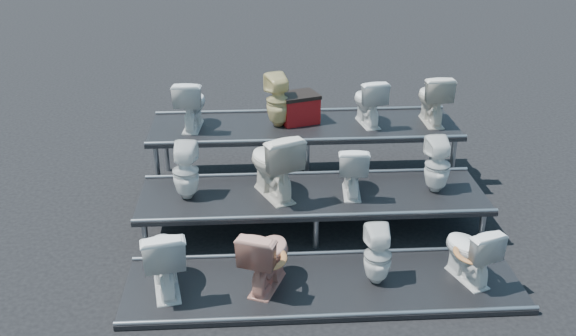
{
  "coord_description": "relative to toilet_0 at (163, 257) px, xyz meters",
  "views": [
    {
      "loc": [
        -0.71,
        -6.93,
        4.04
      ],
      "look_at": [
        -0.29,
        0.1,
        0.77
      ],
      "focal_mm": 40.0,
      "sensor_mm": 36.0,
      "label": 1
    }
  ],
  "objects": [
    {
      "name": "red_crate",
      "position": [
        1.59,
        2.74,
        0.59
      ],
      "size": [
        0.6,
        0.54,
        0.36
      ],
      "primitive_type": "cube",
      "rotation": [
        0.0,
        0.0,
        0.32
      ],
      "color": "maroon",
      "rests_on": "tier_back"
    },
    {
      "name": "tier_back",
      "position": [
        1.66,
        2.6,
        -0.02
      ],
      "size": [
        4.2,
        1.2,
        0.86
      ],
      "primitive_type": "cube",
      "color": "black",
      "rests_on": "ground"
    },
    {
      "name": "toilet_4",
      "position": [
        0.14,
        1.3,
        0.36
      ],
      "size": [
        0.33,
        0.34,
        0.69
      ],
      "primitive_type": "imported",
      "rotation": [
        0.0,
        0.0,
        3.07
      ],
      "color": "silver",
      "rests_on": "tier_mid"
    },
    {
      "name": "toilet_5",
      "position": [
        1.18,
        1.3,
        0.43
      ],
      "size": [
        0.76,
        0.94,
        0.84
      ],
      "primitive_type": "imported",
      "rotation": [
        0.0,
        0.0,
        3.55
      ],
      "color": "beige",
      "rests_on": "tier_mid"
    },
    {
      "name": "toilet_8",
      "position": [
        0.13,
        2.6,
        0.75
      ],
      "size": [
        0.45,
        0.71,
        0.69
      ],
      "primitive_type": "imported",
      "rotation": [
        0.0,
        0.0,
        3.05
      ],
      "color": "silver",
      "rests_on": "tier_back"
    },
    {
      "name": "toilet_0",
      "position": [
        0.0,
        0.0,
        0.0
      ],
      "size": [
        0.57,
        0.83,
        0.78
      ],
      "primitive_type": "imported",
      "rotation": [
        0.0,
        0.0,
        3.33
      ],
      "color": "silver",
      "rests_on": "tier_front"
    },
    {
      "name": "toilet_2",
      "position": [
        2.22,
        0.0,
        -0.07
      ],
      "size": [
        0.3,
        0.31,
        0.65
      ],
      "primitive_type": "imported",
      "rotation": [
        0.0,
        0.0,
        3.17
      ],
      "color": "silver",
      "rests_on": "tier_front"
    },
    {
      "name": "toilet_7",
      "position": [
        3.17,
        1.3,
        0.35
      ],
      "size": [
        0.33,
        0.33,
        0.69
      ],
      "primitive_type": "imported",
      "rotation": [
        0.0,
        0.0,
        3.19
      ],
      "color": "silver",
      "rests_on": "tier_mid"
    },
    {
      "name": "toilet_6",
      "position": [
        2.13,
        1.3,
        0.34
      ],
      "size": [
        0.42,
        0.67,
        0.65
      ],
      "primitive_type": "imported",
      "rotation": [
        0.0,
        0.0,
        3.06
      ],
      "color": "silver",
      "rests_on": "tier_mid"
    },
    {
      "name": "tier_mid",
      "position": [
        1.66,
        1.3,
        -0.22
      ],
      "size": [
        4.2,
        1.2,
        0.46
      ],
      "primitive_type": "cube",
      "color": "black",
      "rests_on": "ground"
    },
    {
      "name": "toilet_1",
      "position": [
        1.05,
        0.0,
        -0.03
      ],
      "size": [
        0.65,
        0.81,
        0.73
      ],
      "primitive_type": "imported",
      "rotation": [
        0.0,
        0.0,
        2.75
      ],
      "color": "tan",
      "rests_on": "tier_front"
    },
    {
      "name": "toilet_10",
      "position": [
        2.53,
        2.6,
        0.74
      ],
      "size": [
        0.47,
        0.7,
        0.66
      ],
      "primitive_type": "imported",
      "rotation": [
        0.0,
        0.0,
        3.31
      ],
      "color": "silver",
      "rests_on": "tier_back"
    },
    {
      "name": "ground",
      "position": [
        1.66,
        1.3,
        -0.45
      ],
      "size": [
        80.0,
        80.0,
        0.0
      ],
      "primitive_type": "plane",
      "color": "black",
      "rests_on": "ground"
    },
    {
      "name": "toilet_11",
      "position": [
        3.43,
        2.6,
        0.77
      ],
      "size": [
        0.41,
        0.7,
        0.71
      ],
      "primitive_type": "imported",
      "rotation": [
        0.0,
        0.0,
        3.16
      ],
      "color": "beige",
      "rests_on": "tier_back"
    },
    {
      "name": "tier_front",
      "position": [
        1.66,
        0.0,
        -0.42
      ],
      "size": [
        4.2,
        1.2,
        0.06
      ],
      "primitive_type": "cube",
      "color": "black",
      "rests_on": "ground"
    },
    {
      "name": "toilet_9",
      "position": [
        1.3,
        2.6,
        0.77
      ],
      "size": [
        0.42,
        0.42,
        0.72
      ],
      "primitive_type": "imported",
      "rotation": [
        0.0,
        0.0,
        3.47
      ],
      "color": "#CCBC7B",
      "rests_on": "tier_back"
    },
    {
      "name": "toilet_3",
      "position": [
        3.2,
        0.0,
        -0.05
      ],
      "size": [
        0.58,
        0.75,
        0.68
      ],
      "primitive_type": "imported",
      "rotation": [
        0.0,
        0.0,
        3.48
      ],
      "color": "silver",
      "rests_on": "tier_front"
    }
  ]
}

